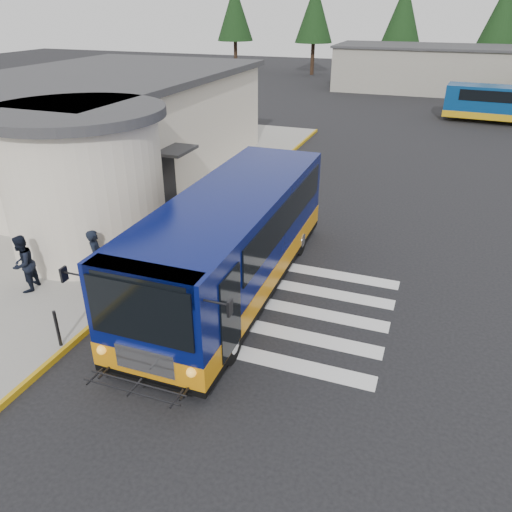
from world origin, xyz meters
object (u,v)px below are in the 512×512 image
(pedestrian_a, at_px, (97,258))
(pedestrian_b, at_px, (23,264))
(bollard, at_px, (57,328))
(transit_bus, at_px, (232,245))
(far_bus_a, at_px, (508,103))

(pedestrian_a, height_order, pedestrian_b, pedestrian_a)
(pedestrian_b, distance_m, bollard, 3.36)
(transit_bus, relative_size, far_bus_a, 1.26)
(transit_bus, xyz_separation_m, far_bus_a, (9.43, 28.58, -0.04))
(far_bus_a, bearing_deg, pedestrian_b, 158.49)
(bollard, bearing_deg, far_bus_a, 69.50)
(pedestrian_b, relative_size, bollard, 1.73)
(transit_bus, distance_m, far_bus_a, 30.09)
(transit_bus, xyz_separation_m, bollard, (-2.89, -4.39, -0.81))
(pedestrian_b, bearing_deg, pedestrian_a, 106.25)
(far_bus_a, bearing_deg, bollard, 163.88)
(transit_bus, height_order, pedestrian_a, transit_bus)
(bollard, bearing_deg, pedestrian_b, 145.42)
(bollard, height_order, far_bus_a, far_bus_a)
(pedestrian_b, height_order, bollard, pedestrian_b)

